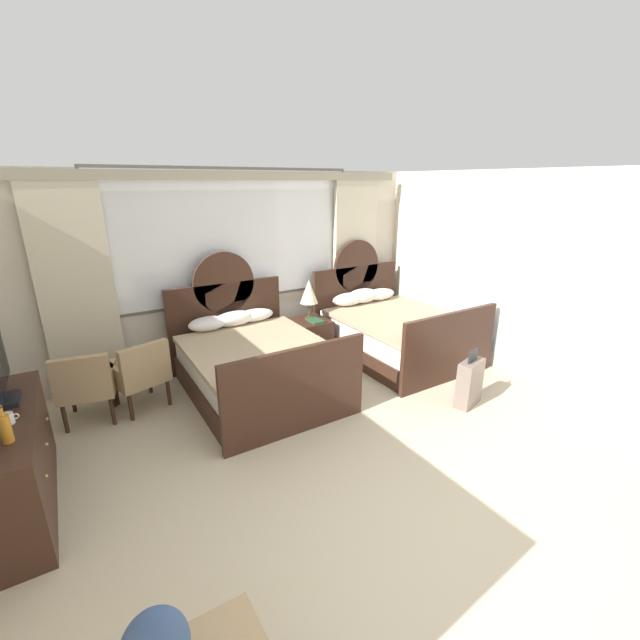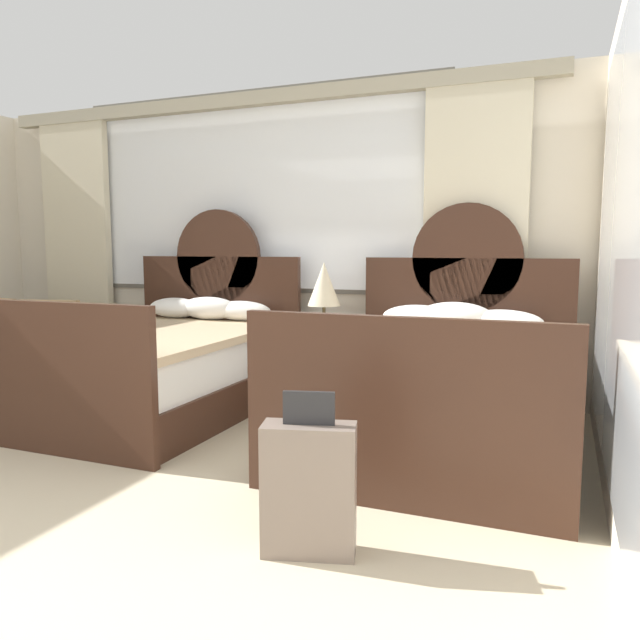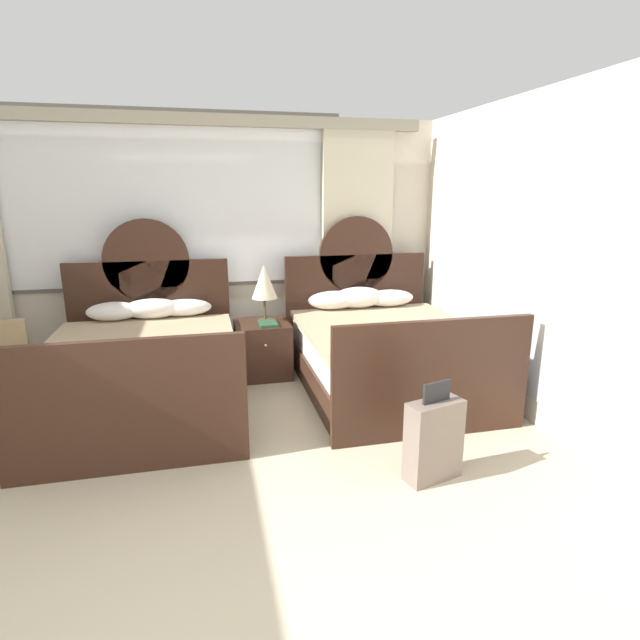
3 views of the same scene
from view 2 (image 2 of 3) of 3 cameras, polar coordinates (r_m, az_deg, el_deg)
name	(u,v)px [view 2 (image 2 of 3)]	position (r m, az deg, el deg)	size (l,w,h in m)	color
wall_back_window	(254,231)	(5.76, -6.19, 8.28)	(5.89, 0.22, 2.73)	beige
wall_right_mirror	(640,234)	(2.75, 27.86, 7.16)	(0.08, 4.77, 2.70)	beige
bed_near_window	(155,365)	(5.00, -15.25, -4.07)	(1.65, 2.13, 1.65)	#382116
bed_near_mirror	(441,388)	(4.08, 11.31, -6.30)	(1.65, 2.13, 1.65)	#382116
nightstand_between_beds	(317,371)	(4.99, -0.33, -4.84)	(0.56, 0.59, 0.58)	#382116
table_lamp_on_nightstand	(324,285)	(4.93, 0.37, 3.30)	(0.27, 0.27, 0.60)	brown
book_on_nightstand	(317,337)	(4.81, -0.28, -1.59)	(0.18, 0.26, 0.03)	#285133
armchair_by_window_left	(59,339)	(6.06, -23.30, -1.62)	(0.70, 0.70, 0.84)	tan
armchair_by_window_centre	(15,335)	(6.45, -26.75, -1.31)	(0.65, 0.65, 0.84)	tan
suitcase_on_floor	(309,488)	(2.66, -1.04, -15.52)	(0.42, 0.27, 0.70)	#75665B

